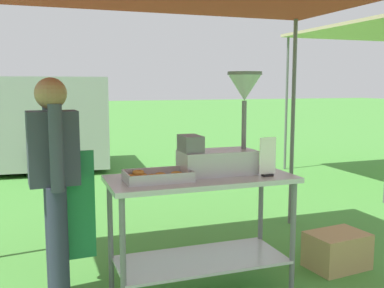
# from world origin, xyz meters

# --- Properties ---
(ground_plane) EXTENTS (70.00, 70.00, 0.00)m
(ground_plane) POSITION_xyz_m (0.00, 6.00, 0.00)
(ground_plane) COLOR #478E38
(donut_cart) EXTENTS (1.36, 0.60, 0.89)m
(donut_cart) POSITION_xyz_m (-0.22, 0.94, 0.65)
(donut_cart) COLOR #B7B7BC
(donut_cart) RESTS_ON ground
(donut_tray) EXTENTS (0.46, 0.28, 0.07)m
(donut_tray) POSITION_xyz_m (-0.56, 0.90, 0.92)
(donut_tray) COLOR #B7B7BC
(donut_tray) RESTS_ON donut_cart
(donut_fryer) EXTENTS (0.63, 0.28, 0.76)m
(donut_fryer) POSITION_xyz_m (-0.03, 0.99, 1.16)
(donut_fryer) COLOR #B7B7BC
(donut_fryer) RESTS_ON donut_cart
(menu_sign) EXTENTS (0.13, 0.05, 0.29)m
(menu_sign) POSITION_xyz_m (0.25, 0.79, 1.02)
(menu_sign) COLOR black
(menu_sign) RESTS_ON donut_cart
(vendor) EXTENTS (0.46, 0.53, 1.61)m
(vendor) POSITION_xyz_m (-1.23, 1.18, 0.90)
(vendor) COLOR #2D3347
(vendor) RESTS_ON ground
(supply_crate) EXTENTS (0.53, 0.40, 0.31)m
(supply_crate) POSITION_xyz_m (1.04, 0.98, 0.15)
(supply_crate) COLOR tan
(supply_crate) RESTS_ON ground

